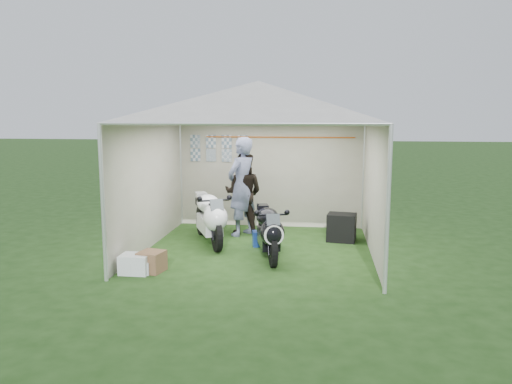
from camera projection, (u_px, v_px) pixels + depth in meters
The scene contains 11 objects.
ground at pixel (258, 250), 9.04m from camera, with size 80.00×80.00×0.00m, color #1B3A11.
canopy_tent at pixel (259, 106), 8.68m from camera, with size 5.66×5.66×3.00m.
motorcycle_white at pixel (210, 216), 9.38m from camera, with size 1.04×1.81×0.95m.
motorcycle_black at pixel (269, 230), 8.45m from camera, with size 0.68×1.74×0.87m.
paddock_stand at pixel (263, 238), 9.29m from camera, with size 0.37×0.23×0.28m, color blue.
person_dark_jacket at pixel (243, 193), 10.19m from camera, with size 0.81×0.63×1.66m, color black.
person_blue_jacket at pixel (242, 187), 10.01m from camera, with size 0.72×0.48×1.99m, color slate.
equipment_box at pixel (342, 227), 9.64m from camera, with size 0.53×0.43×0.53m, color black.
crate_0 at pixel (135, 264), 7.67m from camera, with size 0.44×0.35×0.30m, color silver.
crate_1 at pixel (152, 262), 7.76m from camera, with size 0.36×0.36×0.32m, color brown.
crate_2 at pixel (140, 268), 7.64m from camera, with size 0.27×0.22×0.20m, color silver.
Camera 1 is at (1.12, -8.71, 2.41)m, focal length 35.00 mm.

